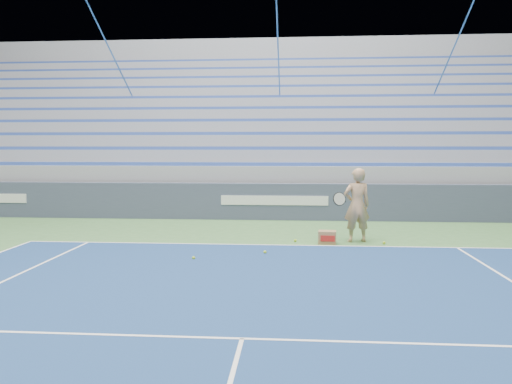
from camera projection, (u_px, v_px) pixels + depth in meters
The scene contains 8 objects.
sponsor_barrier at pixel (275, 202), 15.03m from camera, with size 30.00×0.32×1.10m.
bleachers at pixel (280, 143), 20.55m from camera, with size 31.00×9.15×7.30m.
tennis_player at pixel (357, 205), 11.46m from camera, with size 0.95×0.88×1.71m.
ball_box at pixel (327, 237), 11.29m from camera, with size 0.42×0.34×0.30m.
tennis_ball_0 at pixel (384, 243), 11.24m from camera, with size 0.07×0.07×0.07m, color #AFCE2A.
tennis_ball_1 at pixel (295, 240), 11.52m from camera, with size 0.07×0.07×0.07m, color #AFCE2A.
tennis_ball_2 at pixel (265, 252), 10.24m from camera, with size 0.07×0.07×0.07m, color #AFCE2A.
tennis_ball_3 at pixel (194, 258), 9.70m from camera, with size 0.07×0.07×0.07m, color #AFCE2A.
Camera 1 is at (0.57, 0.94, 2.18)m, focal length 35.00 mm.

